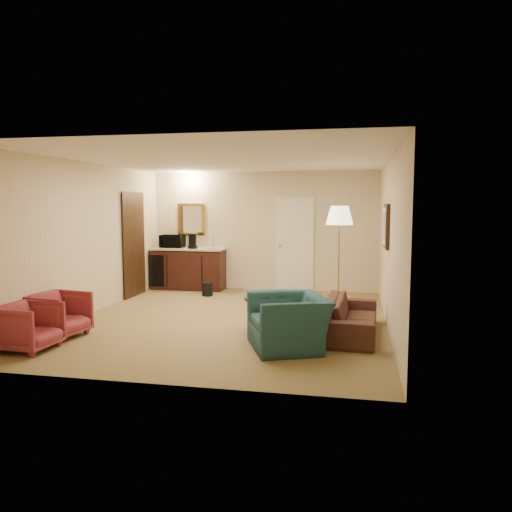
{
  "coord_description": "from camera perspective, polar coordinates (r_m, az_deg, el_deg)",
  "views": [
    {
      "loc": [
        1.98,
        -7.81,
        1.9
      ],
      "look_at": [
        0.33,
        0.5,
        1.01
      ],
      "focal_mm": 35.0,
      "sensor_mm": 36.0,
      "label": 1
    }
  ],
  "objects": [
    {
      "name": "microwave",
      "position": [
        11.34,
        -9.55,
        1.83
      ],
      "size": [
        0.51,
        0.29,
        0.35
      ],
      "primitive_type": "imported",
      "rotation": [
        0.0,
        0.0,
        -0.01
      ],
      "color": "black",
      "rests_on": "wetbar_cabinet"
    },
    {
      "name": "waste_bin",
      "position": [
        10.4,
        -5.59,
        -3.79
      ],
      "size": [
        0.24,
        0.24,
        0.28
      ],
      "primitive_type": "cylinder",
      "rotation": [
        0.0,
        0.0,
        -0.08
      ],
      "color": "black",
      "rests_on": "ground"
    },
    {
      "name": "room_walls",
      "position": [
        8.83,
        -2.38,
        4.79
      ],
      "size": [
        5.02,
        6.01,
        2.61
      ],
      "color": "beige",
      "rests_on": "ground"
    },
    {
      "name": "sofa",
      "position": [
        7.42,
        10.81,
        -6.13
      ],
      "size": [
        0.62,
        1.85,
        0.72
      ],
      "primitive_type": "imported",
      "rotation": [
        0.0,
        0.0,
        1.52
      ],
      "color": "black",
      "rests_on": "ground"
    },
    {
      "name": "coffee_maker",
      "position": [
        11.05,
        -7.27,
        1.69
      ],
      "size": [
        0.18,
        0.18,
        0.32
      ],
      "primitive_type": "cylinder",
      "rotation": [
        0.0,
        0.0,
        0.02
      ],
      "color": "black",
      "rests_on": "wetbar_cabinet"
    },
    {
      "name": "rose_chair_far",
      "position": [
        7.16,
        -24.55,
        -7.14
      ],
      "size": [
        0.66,
        0.7,
        0.68
      ],
      "primitive_type": "imported",
      "rotation": [
        0.0,
        0.0,
        1.51
      ],
      "color": "maroon",
      "rests_on": "ground"
    },
    {
      "name": "rose_chair_near",
      "position": [
        7.7,
        -21.64,
        -6.03
      ],
      "size": [
        0.76,
        0.79,
        0.71
      ],
      "primitive_type": "imported",
      "rotation": [
        0.0,
        0.0,
        1.4
      ],
      "color": "maroon",
      "rests_on": "ground"
    },
    {
      "name": "ground",
      "position": [
        8.28,
        -2.94,
        -7.3
      ],
      "size": [
        6.0,
        6.0,
        0.0
      ],
      "primitive_type": "plane",
      "color": "olive",
      "rests_on": "ground"
    },
    {
      "name": "coffee_table",
      "position": [
        7.48,
        2.05,
        -6.73
      ],
      "size": [
        1.04,
        0.86,
        0.51
      ],
      "primitive_type": "cube",
      "rotation": [
        0.0,
        0.0,
        0.34
      ],
      "color": "#321D10",
      "rests_on": "ground"
    },
    {
      "name": "wetbar_cabinet",
      "position": [
        11.23,
        -7.72,
        -1.44
      ],
      "size": [
        1.64,
        0.58,
        0.92
      ],
      "primitive_type": "cube",
      "color": "#341310",
      "rests_on": "ground"
    },
    {
      "name": "floor_lamp",
      "position": [
        9.26,
        9.44,
        -0.07
      ],
      "size": [
        0.54,
        0.54,
        1.87
      ],
      "primitive_type": "cube",
      "rotation": [
        0.0,
        0.0,
        0.09
      ],
      "color": "#C28840",
      "rests_on": "ground"
    },
    {
      "name": "teal_armchair",
      "position": [
        6.62,
        3.75,
        -6.51
      ],
      "size": [
        1.05,
        1.26,
        0.94
      ],
      "primitive_type": "imported",
      "rotation": [
        0.0,
        0.0,
        -1.18
      ],
      "color": "#1D424A",
      "rests_on": "ground"
    }
  ]
}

